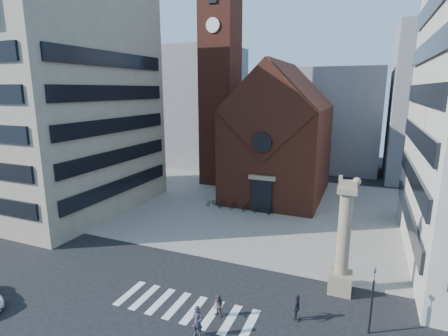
{
  "coord_description": "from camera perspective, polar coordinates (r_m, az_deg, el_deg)",
  "views": [
    {
      "loc": [
        10.91,
        -21.3,
        14.39
      ],
      "look_at": [
        -1.16,
        8.0,
        7.22
      ],
      "focal_mm": 28.0,
      "sensor_mm": 36.0,
      "label": 1
    }
  ],
  "objects": [
    {
      "name": "traffic_light",
      "position": [
        23.66,
        23.02,
        -19.13
      ],
      "size": [
        0.13,
        0.16,
        4.3
      ],
      "color": "black",
      "rests_on": "ground"
    },
    {
      "name": "bg_block_right",
      "position": [
        64.31,
        32.71,
        8.63
      ],
      "size": [
        16.0,
        14.0,
        24.0
      ],
      "primitive_type": "cube",
      "color": "gray",
      "rests_on": "ground"
    },
    {
      "name": "building_left",
      "position": [
        46.91,
        -26.13,
        9.77
      ],
      "size": [
        18.0,
        20.0,
        26.0
      ],
      "primitive_type": "cube",
      "color": "tan",
      "rests_on": "ground"
    },
    {
      "name": "scooter_4",
      "position": [
        42.0,
        5.74,
        -6.64
      ],
      "size": [
        1.27,
        1.81,
        0.9
      ],
      "primitive_type": "imported",
      "rotation": [
        0.0,
        0.0,
        -0.44
      ],
      "color": "black",
      "rests_on": "piazza"
    },
    {
      "name": "bg_block_mid",
      "position": [
        66.7,
        18.25,
        7.48
      ],
      "size": [
        14.0,
        12.0,
        18.0
      ],
      "primitive_type": "cube",
      "color": "gray",
      "rests_on": "ground"
    },
    {
      "name": "scooter_0",
      "position": [
        44.06,
        -2.05,
        -5.64
      ],
      "size": [
        1.27,
        1.81,
        0.9
      ],
      "primitive_type": "imported",
      "rotation": [
        0.0,
        0.0,
        -0.44
      ],
      "color": "black",
      "rests_on": "piazza"
    },
    {
      "name": "zebra_crossing",
      "position": [
        25.48,
        -6.32,
        -21.72
      ],
      "size": [
        10.2,
        3.2,
        0.01
      ],
      "primitive_type": null,
      "color": "white",
      "rests_on": "ground"
    },
    {
      "name": "scooter_3",
      "position": [
        42.42,
        3.73,
        -6.33
      ],
      "size": [
        1.13,
        1.71,
        1.0
      ],
      "primitive_type": "imported",
      "rotation": [
        0.0,
        0.0,
        -0.44
      ],
      "color": "black",
      "rests_on": "piazza"
    },
    {
      "name": "church",
      "position": [
        48.04,
        9.09,
        4.92
      ],
      "size": [
        12.0,
        16.65,
        18.0
      ],
      "color": "#5E291D",
      "rests_on": "ground"
    },
    {
      "name": "ground",
      "position": [
        27.93,
        -4.27,
        -18.31
      ],
      "size": [
        120.0,
        120.0,
        0.0
      ],
      "primitive_type": "plane",
      "color": "black",
      "rests_on": "ground"
    },
    {
      "name": "scooter_1",
      "position": [
        43.45,
        -0.18,
        -5.83
      ],
      "size": [
        1.13,
        1.71,
        1.0
      ],
      "primitive_type": "imported",
      "rotation": [
        0.0,
        0.0,
        -0.44
      ],
      "color": "black",
      "rests_on": "piazza"
    },
    {
      "name": "pedestrian_1",
      "position": [
        24.12,
        -0.91,
        -21.63
      ],
      "size": [
        0.89,
        0.78,
        1.54
      ],
      "primitive_type": "imported",
      "rotation": [
        0.0,
        0.0,
        -0.3
      ],
      "color": "#554744",
      "rests_on": "ground"
    },
    {
      "name": "piazza",
      "position": [
        44.16,
        6.89,
        -6.34
      ],
      "size": [
        46.0,
        30.0,
        0.05
      ],
      "primitive_type": "cube",
      "color": "#9A968C",
      "rests_on": "ground"
    },
    {
      "name": "bg_block_left",
      "position": [
        68.74,
        -4.43,
        9.88
      ],
      "size": [
        16.0,
        14.0,
        22.0
      ],
      "primitive_type": "cube",
      "color": "gray",
      "rests_on": "ground"
    },
    {
      "name": "pedestrian_0",
      "position": [
        22.59,
        -4.38,
        -23.73
      ],
      "size": [
        0.73,
        0.49,
        1.95
      ],
      "primitive_type": "imported",
      "rotation": [
        0.0,
        0.0,
        0.04
      ],
      "color": "#383347",
      "rests_on": "ground"
    },
    {
      "name": "campanile",
      "position": [
        53.56,
        -0.62,
        14.18
      ],
      "size": [
        5.5,
        5.5,
        31.2
      ],
      "color": "#5E291D",
      "rests_on": "ground"
    },
    {
      "name": "scooter_2",
      "position": [
        42.93,
        1.75,
        -6.14
      ],
      "size": [
        1.27,
        1.81,
        0.9
      ],
      "primitive_type": "imported",
      "rotation": [
        0.0,
        0.0,
        -0.44
      ],
      "color": "black",
      "rests_on": "piazza"
    },
    {
      "name": "lion_column",
      "position": [
        26.66,
        18.86,
        -12.19
      ],
      "size": [
        1.63,
        1.6,
        8.68
      ],
      "color": "gray",
      "rests_on": "ground"
    },
    {
      "name": "pedestrian_2",
      "position": [
        24.22,
        11.77,
        -21.4
      ],
      "size": [
        0.47,
        1.06,
        1.8
      ],
      "primitive_type": "imported",
      "rotation": [
        0.0,
        0.0,
        1.54
      ],
      "color": "#292830",
      "rests_on": "ground"
    },
    {
      "name": "scooter_5",
      "position": [
        41.6,
        7.81,
        -6.81
      ],
      "size": [
        1.13,
        1.71,
        1.0
      ],
      "primitive_type": "imported",
      "rotation": [
        0.0,
        0.0,
        -0.44
      ],
      "color": "black",
      "rests_on": "piazza"
    }
  ]
}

